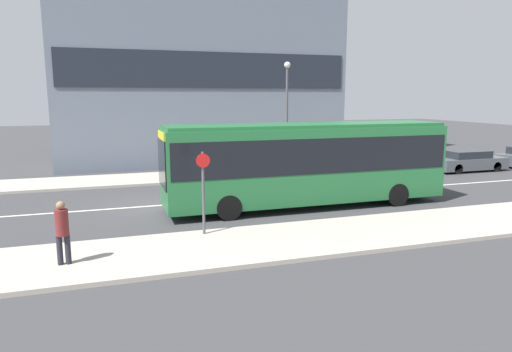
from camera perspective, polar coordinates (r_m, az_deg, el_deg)
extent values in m
plane|color=#3A3A3D|center=(19.65, -12.22, -3.64)|extent=(120.00, 120.00, 0.00)
cube|color=#B2A899|center=(13.66, -9.46, -9.30)|extent=(44.00, 3.50, 0.13)
cube|color=#B2A899|center=(25.73, -13.67, -0.35)|extent=(44.00, 3.50, 0.13)
cube|color=silver|center=(19.64, -12.22, -3.63)|extent=(41.80, 0.16, 0.01)
cube|color=#1E232D|center=(29.23, -5.68, 13.06)|extent=(18.13, 0.08, 2.20)
cube|color=#236B38|center=(18.89, 6.38, 1.57)|extent=(11.72, 2.47, 2.99)
cube|color=black|center=(18.83, 6.41, 2.92)|extent=(11.49, 2.50, 1.37)
cube|color=#236B38|center=(18.73, 6.47, 6.31)|extent=(11.55, 2.27, 0.14)
cube|color=black|center=(17.29, -11.66, 1.55)|extent=(0.05, 2.17, 1.79)
cube|color=yellow|center=(17.18, -11.78, 4.91)|extent=(0.04, 1.73, 0.32)
cylinder|color=black|center=(16.91, -3.43, -3.96)|extent=(0.96, 0.28, 0.96)
cylinder|color=black|center=(19.04, -5.14, -2.40)|extent=(0.96, 0.28, 0.96)
cylinder|color=black|center=(19.96, 17.21, -2.24)|extent=(0.96, 0.28, 0.96)
cylinder|color=black|center=(21.79, 13.83, -1.08)|extent=(0.96, 0.28, 0.96)
cube|color=#4C5156|center=(27.57, 16.59, 1.08)|extent=(4.21, 1.89, 0.68)
cube|color=#21262B|center=(27.43, 16.43, 2.21)|extent=(2.31, 1.66, 0.43)
cylinder|color=black|center=(27.69, 19.79, 0.54)|extent=(0.60, 0.18, 0.60)
cylinder|color=black|center=(29.04, 17.74, 1.07)|extent=(0.60, 0.18, 0.60)
cylinder|color=black|center=(26.18, 15.27, 0.27)|extent=(0.60, 0.18, 0.60)
cylinder|color=black|center=(27.60, 13.33, 0.84)|extent=(0.60, 0.18, 0.60)
cube|color=#4C5156|center=(30.95, 24.92, 1.49)|extent=(4.66, 1.84, 0.68)
cube|color=#21262B|center=(30.79, 24.80, 2.51)|extent=(2.56, 1.62, 0.44)
cylinder|color=black|center=(31.40, 27.85, 1.03)|extent=(0.60, 0.18, 0.60)
cylinder|color=black|center=(32.56, 25.77, 1.47)|extent=(0.60, 0.18, 0.60)
cylinder|color=black|center=(29.40, 23.92, 0.79)|extent=(0.60, 0.18, 0.60)
cylinder|color=black|center=(30.64, 21.86, 1.27)|extent=(0.60, 0.18, 0.60)
cylinder|color=black|center=(34.40, 28.60, 1.65)|extent=(0.60, 0.18, 0.60)
cylinder|color=#23232D|center=(13.23, -22.46, -8.47)|extent=(0.15, 0.15, 0.80)
cylinder|color=#23232D|center=(13.24, -23.33, -8.51)|extent=(0.15, 0.15, 0.80)
cylinder|color=maroon|center=(13.03, -23.11, -5.37)|extent=(0.34, 0.34, 0.69)
sphere|color=#936B4C|center=(12.92, -23.25, -3.40)|extent=(0.23, 0.23, 0.23)
cylinder|color=#4C4C51|center=(14.69, -6.60, -2.18)|extent=(0.09, 0.09, 2.68)
cylinder|color=red|center=(14.45, -6.64, 1.92)|extent=(0.44, 0.03, 0.44)
cylinder|color=#4C4C51|center=(26.65, 3.86, 6.94)|extent=(0.14, 0.14, 6.05)
sphere|color=silver|center=(26.67, 3.94, 13.68)|extent=(0.36, 0.36, 0.36)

